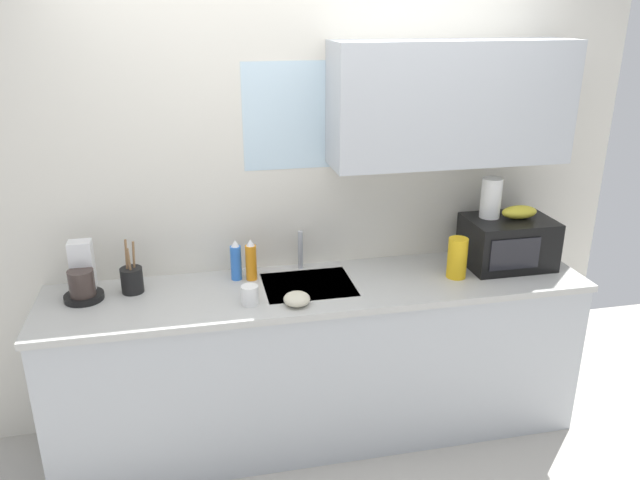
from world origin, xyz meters
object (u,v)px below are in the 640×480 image
Objects in this scene: dish_soap_bottle_orange at (251,261)px; dish_soap_bottle_blue at (236,261)px; coffee_maker at (82,278)px; small_bowl at (297,299)px; banana_bunch at (519,212)px; cereal_canister at (457,258)px; mug_white at (250,295)px; paper_towel_roll at (491,198)px; microwave at (508,242)px; utensil_crock at (132,279)px.

dish_soap_bottle_blue is (-0.08, 0.02, -0.00)m from dish_soap_bottle_orange.
coffee_maker is 0.83m from dish_soap_bottle_orange.
banana_bunch is at bearing 11.07° from small_bowl.
dish_soap_bottle_orange is at bearing 169.34° from cereal_canister.
dish_soap_bottle_blue is (-1.54, 0.12, -0.20)m from banana_bunch.
cereal_canister is 2.30× the size of mug_white.
coffee_maker is 1.28× the size of cereal_canister.
cereal_canister is (-0.24, -0.15, -0.27)m from paper_towel_roll.
cereal_canister is (-0.39, -0.10, -0.20)m from banana_bunch.
coffee_maker is at bearing 163.08° from small_bowl.
microwave is 1.62× the size of utensil_crock.
mug_white is (-1.45, -0.19, -0.09)m from microwave.
small_bowl is at bearing -15.26° from mug_white.
cereal_canister is (-0.34, -0.10, -0.03)m from microwave.
microwave is 1.26m from small_bowl.
paper_towel_roll reaches higher than dish_soap_bottle_blue.
paper_towel_roll is 1.00× the size of dish_soap_bottle_blue.
dish_soap_bottle_orange is (-1.41, 0.10, -0.03)m from microwave.
cereal_canister is 1.68× the size of small_bowl.
small_bowl is (-1.13, -0.30, -0.35)m from paper_towel_roll.
paper_towel_roll is at bearing 14.89° from small_bowl.
microwave is 3.54× the size of small_bowl.
dish_soap_bottle_blue is 1.17m from cereal_canister.
paper_towel_roll is (-0.10, 0.05, 0.24)m from microwave.
small_bowl is at bearing -16.92° from coffee_maker.
dish_soap_bottle_orange is at bearing 177.77° from paper_towel_roll.
cereal_canister is at bearing 9.58° from small_bowl.
microwave reaches higher than cereal_canister.
dish_soap_bottle_blue is 0.46m from small_bowl.
paper_towel_roll is at bearing 10.09° from mug_white.
dish_soap_bottle_orange is 0.40m from small_bowl.
coffee_maker is 2.95× the size of mug_white.
microwave is at bearing -1.53° from coffee_maker.
microwave is at bearing -4.68° from dish_soap_bottle_blue.
cereal_canister is at bearing -5.80° from utensil_crock.
dish_soap_bottle_blue is at bearing 169.13° from cereal_canister.
banana_bunch reaches higher than microwave.
microwave reaches higher than small_bowl.
utensil_crock is (-1.67, 0.17, -0.04)m from cereal_canister.
dish_soap_bottle_blue is 0.77× the size of utensil_crock.
banana_bunch is (0.05, 0.00, 0.17)m from microwave.
dish_soap_bottle_orange is 1.73× the size of small_bowl.
coffee_maker is at bearing 178.47° from microwave.
paper_towel_roll reaches higher than dish_soap_bottle_orange.
microwave is 2.01m from utensil_crock.
coffee_maker is (-2.29, 0.06, -0.20)m from banana_bunch.
small_bowl is (0.26, -0.37, -0.07)m from dish_soap_bottle_blue.
banana_bunch is 2.08m from utensil_crock.
paper_towel_roll reaches higher than small_bowl.
mug_white is at bearing 164.74° from small_bowl.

